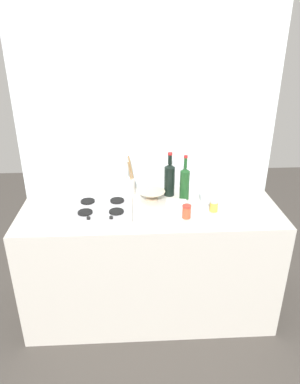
% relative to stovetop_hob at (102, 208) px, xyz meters
% --- Properties ---
extents(ground_plane, '(6.00, 6.00, 0.00)m').
position_rel_stovetop_hob_xyz_m(ground_plane, '(0.33, 0.02, -0.91)').
color(ground_plane, '#47423D').
rests_on(ground_plane, ground).
extents(counter_block, '(1.80, 0.70, 0.90)m').
position_rel_stovetop_hob_xyz_m(counter_block, '(0.33, 0.02, -0.46)').
color(counter_block, beige).
rests_on(counter_block, ground).
extents(backsplash_panel, '(1.90, 0.06, 2.44)m').
position_rel_stovetop_hob_xyz_m(backsplash_panel, '(0.33, 0.40, 0.31)').
color(backsplash_panel, silver).
rests_on(backsplash_panel, ground).
extents(stovetop_hob, '(0.42, 0.37, 0.04)m').
position_rel_stovetop_hob_xyz_m(stovetop_hob, '(0.00, 0.00, 0.00)').
color(stovetop_hob, '#B2B2B7').
rests_on(stovetop_hob, counter_block).
extents(plate_stack, '(0.22, 0.22, 0.06)m').
position_rel_stovetop_hob_xyz_m(plate_stack, '(0.81, 0.12, 0.02)').
color(plate_stack, white).
rests_on(plate_stack, counter_block).
extents(wine_bottle_leftmost, '(0.07, 0.07, 0.33)m').
position_rel_stovetop_hob_xyz_m(wine_bottle_leftmost, '(0.59, 0.15, 0.11)').
color(wine_bottle_leftmost, '#19471E').
rests_on(wine_bottle_leftmost, counter_block).
extents(wine_bottle_mid_left, '(0.08, 0.08, 0.33)m').
position_rel_stovetop_hob_xyz_m(wine_bottle_mid_left, '(0.49, 0.22, 0.12)').
color(wine_bottle_mid_left, black).
rests_on(wine_bottle_mid_left, counter_block).
extents(mixing_bowl, '(0.19, 0.19, 0.07)m').
position_rel_stovetop_hob_xyz_m(mixing_bowl, '(0.35, 0.14, 0.02)').
color(mixing_bowl, beige).
rests_on(mixing_bowl, counter_block).
extents(butter_dish, '(0.15, 0.12, 0.06)m').
position_rel_stovetop_hob_xyz_m(butter_dish, '(0.51, -0.01, 0.01)').
color(butter_dish, white).
rests_on(butter_dish, counter_block).
extents(utensil_crock, '(0.09, 0.09, 0.29)m').
position_rel_stovetop_hob_xyz_m(utensil_crock, '(0.19, 0.26, 0.06)').
color(utensil_crock, silver).
rests_on(utensil_crock, counter_block).
extents(condiment_jar_front, '(0.06, 0.06, 0.08)m').
position_rel_stovetop_hob_xyz_m(condiment_jar_front, '(0.77, -0.05, 0.03)').
color(condiment_jar_front, gold).
rests_on(condiment_jar_front, counter_block).
extents(condiment_jar_rear, '(0.06, 0.06, 0.09)m').
position_rel_stovetop_hob_xyz_m(condiment_jar_rear, '(0.57, -0.14, 0.03)').
color(condiment_jar_rear, '#C64C2D').
rests_on(condiment_jar_rear, counter_block).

